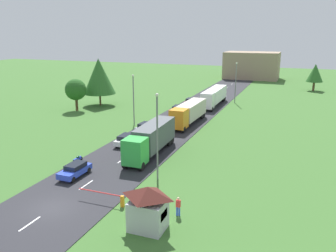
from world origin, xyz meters
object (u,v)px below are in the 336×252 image
(barrier_gate, at_px, (114,198))
(car_fourth, at_px, (177,109))
(truck_lead, at_px, (151,138))
(car_third, at_px, (145,127))
(lamppost_third, at_px, (236,81))
(tree_birch, at_px, (76,90))
(person_lead, at_px, (178,206))
(car_second, at_px, (126,139))
(lamppost_second, at_px, (134,97))
(tree_oak, at_px, (99,76))
(lamppost_lead, at_px, (157,133))
(truck_third, at_px, (214,96))
(tree_maple, at_px, (315,73))
(guard_booth, at_px, (148,208))
(car_fifth, at_px, (190,101))
(truck_second, at_px, (189,112))
(car_lead, at_px, (75,170))
(motorcycle_courier, at_px, (77,160))
(distant_building, at_px, (252,65))

(barrier_gate, bearing_deg, car_fourth, 100.92)
(truck_lead, height_order, car_third, truck_lead)
(lamppost_third, bearing_deg, tree_birch, -145.89)
(person_lead, bearing_deg, car_second, 130.18)
(car_fourth, xyz_separation_m, person_lead, (13.04, -36.36, 0.06))
(car_second, relative_size, lamppost_second, 0.51)
(tree_oak, bearing_deg, car_third, -40.96)
(tree_birch, bearing_deg, lamppost_lead, -42.11)
(truck_third, relative_size, tree_maple, 1.93)
(car_third, height_order, lamppost_lead, lamppost_lead)
(car_third, relative_size, lamppost_lead, 0.45)
(lamppost_lead, height_order, tree_birch, lamppost_lead)
(guard_booth, bearing_deg, car_fifth, 103.64)
(truck_second, height_order, car_lead, truck_second)
(truck_lead, height_order, motorcycle_courier, truck_lead)
(car_third, bearing_deg, barrier_gate, -71.96)
(car_second, xyz_separation_m, tree_birch, (-19.56, 16.28, 3.33))
(lamppost_lead, relative_size, lamppost_third, 1.04)
(car_lead, relative_size, tree_birch, 0.65)
(truck_third, xyz_separation_m, lamppost_second, (-8.65, -20.61, 2.60))
(truck_lead, bearing_deg, person_lead, -57.88)
(truck_lead, relative_size, truck_second, 0.96)
(truck_third, bearing_deg, lamppost_third, 49.79)
(distant_building, bearing_deg, car_lead, -93.56)
(person_lead, bearing_deg, tree_birch, 135.78)
(truck_lead, xyz_separation_m, tree_maple, (20.07, 61.74, 2.53))
(lamppost_second, bearing_deg, tree_birch, 159.09)
(car_fifth, bearing_deg, truck_third, 17.25)
(lamppost_second, distance_m, tree_oak, 18.51)
(truck_lead, bearing_deg, truck_second, 90.87)
(lamppost_lead, distance_m, tree_oak, 41.04)
(car_second, distance_m, guard_booth, 21.64)
(car_lead, relative_size, car_second, 0.96)
(truck_second, relative_size, car_third, 2.97)
(car_fourth, distance_m, tree_birch, 20.40)
(truck_second, relative_size, car_lead, 3.02)
(barrier_gate, bearing_deg, distant_building, 90.89)
(motorcycle_courier, bearing_deg, lamppost_second, 95.57)
(car_fourth, xyz_separation_m, lamppost_lead, (8.47, -29.96, 4.28))
(car_lead, bearing_deg, car_fourth, 89.90)
(barrier_gate, relative_size, person_lead, 2.72)
(tree_oak, bearing_deg, distant_building, 67.54)
(car_fourth, bearing_deg, distant_building, 84.52)
(truck_lead, relative_size, guard_booth, 3.26)
(truck_lead, distance_m, car_fourth, 23.66)
(lamppost_second, relative_size, tree_maple, 1.19)
(motorcycle_courier, height_order, guard_booth, guard_booth)
(car_fifth, bearing_deg, motorcycle_courier, -93.09)
(lamppost_second, bearing_deg, lamppost_lead, -57.38)
(car_third, xyz_separation_m, lamppost_second, (-3.54, 3.19, 3.89))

